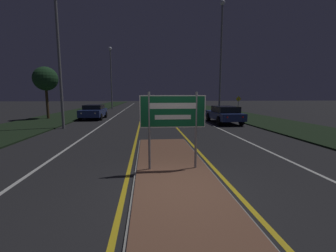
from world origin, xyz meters
The scene contains 20 objects.
ground_plane centered at (0.00, 0.00, 0.00)m, with size 160.00×160.00×0.00m, color #232326.
median_island centered at (0.00, 1.41, 0.04)m, with size 2.27×9.08×0.10m.
verge_left centered at (-9.50, 20.00, 0.04)m, with size 5.00×100.00×0.08m.
verge_right centered at (9.50, 20.00, 0.04)m, with size 5.00×100.00×0.08m.
centre_line_yellow_left centered at (-1.33, 25.00, 0.00)m, with size 0.12×70.00×0.01m.
centre_line_yellow_right centered at (1.33, 25.00, 0.00)m, with size 0.12×70.00×0.01m.
lane_line_white_left centered at (-4.20, 25.00, 0.00)m, with size 0.12×70.00×0.01m.
lane_line_white_right centered at (4.20, 25.00, 0.00)m, with size 0.12×70.00×0.01m.
edge_line_white_left centered at (-7.20, 25.00, 0.00)m, with size 0.10×70.00×0.01m.
edge_line_white_right centered at (7.20, 25.00, 0.00)m, with size 0.10×70.00×0.01m.
highway_sign centered at (0.00, 1.40, 1.71)m, with size 1.93×0.07×2.29m.
streetlight_left_near centered at (-6.46, 10.77, 5.29)m, with size 0.45×0.45×8.80m.
streetlight_left_far centered at (-6.26, 31.55, 6.24)m, with size 0.54×0.54×9.64m.
streetlight_right_near centered at (6.40, 16.56, 6.71)m, with size 0.49×0.49×11.05m.
car_receding_0 centered at (5.56, 12.70, 0.75)m, with size 1.99×4.80×1.39m.
car_receding_1 centered at (2.48, 26.69, 0.69)m, with size 2.00×4.08×1.30m.
car_receding_2 centered at (5.66, 40.04, 0.78)m, with size 2.00×4.14×1.48m.
car_approaching_0 centered at (-5.81, 16.93, 0.72)m, with size 2.03×4.10×1.35m.
warning_sign centered at (8.97, 18.07, 1.35)m, with size 0.60×0.06×2.09m.
roadside_palm_left centered at (-10.05, 17.03, 3.75)m, with size 2.20×2.20×4.80m.
Camera 1 is at (-0.76, -5.08, 2.30)m, focal length 24.00 mm.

